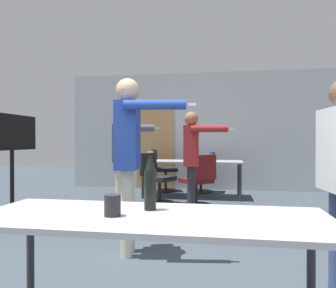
% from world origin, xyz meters
% --- Properties ---
extents(back_wall, '(6.31, 0.12, 2.75)m').
position_xyz_m(back_wall, '(-0.03, 6.31, 1.37)').
color(back_wall, '#B2B5B7').
rests_on(back_wall, ground_plane).
extents(conference_table_near, '(1.92, 0.72, 0.74)m').
position_xyz_m(conference_table_near, '(0.12, 0.26, 0.67)').
color(conference_table_near, '#A8A8AD').
rests_on(conference_table_near, ground_plane).
extents(conference_table_far, '(2.01, 0.80, 0.74)m').
position_xyz_m(conference_table_far, '(-0.11, 5.17, 0.67)').
color(conference_table_far, '#A8A8AD').
rests_on(conference_table_far, ground_plane).
extents(tv_screen, '(0.44, 1.19, 1.54)m').
position_xyz_m(tv_screen, '(-2.61, 2.98, 0.97)').
color(tv_screen, black).
rests_on(tv_screen, ground_plane).
extents(person_right_polo, '(0.83, 0.56, 1.77)m').
position_xyz_m(person_right_polo, '(-0.42, 1.71, 1.09)').
color(person_right_polo, beige).
rests_on(person_right_polo, ground_plane).
extents(person_far_watching, '(0.89, 0.65, 1.63)m').
position_xyz_m(person_far_watching, '(-1.17, 3.78, 0.97)').
color(person_far_watching, beige).
rests_on(person_far_watching, ground_plane).
extents(person_near_casual, '(0.75, 0.59, 1.58)m').
position_xyz_m(person_near_casual, '(0.06, 3.44, 0.95)').
color(person_near_casual, '#28282D').
rests_on(person_near_casual, ground_plane).
extents(office_chair_side_rolled, '(0.68, 0.69, 0.90)m').
position_xyz_m(office_chair_side_rolled, '(0.10, 4.22, 0.42)').
color(office_chair_side_rolled, black).
rests_on(office_chair_side_rolled, ground_plane).
extents(office_chair_far_right, '(0.66, 0.63, 0.92)m').
position_xyz_m(office_chair_far_right, '(-0.70, 4.43, 0.42)').
color(office_chair_far_right, black).
rests_on(office_chair_far_right, ground_plane).
extents(office_chair_near_pushed, '(0.57, 0.52, 0.90)m').
position_xyz_m(office_chair_near_pushed, '(0.11, 5.84, 0.42)').
color(office_chair_near_pushed, black).
rests_on(office_chair_near_pushed, ground_plane).
extents(office_chair_mid_tucked, '(0.65, 0.61, 0.95)m').
position_xyz_m(office_chair_mid_tucked, '(-0.83, 5.82, 0.45)').
color(office_chair_mid_tucked, black).
rests_on(office_chair_mid_tucked, ground_plane).
extents(beer_bottle, '(0.07, 0.07, 0.34)m').
position_xyz_m(beer_bottle, '(0.09, 0.39, 0.90)').
color(beer_bottle, black).
rests_on(beer_bottle, conference_table_near).
extents(drink_cup, '(0.09, 0.09, 0.11)m').
position_xyz_m(drink_cup, '(-0.08, 0.20, 0.79)').
color(drink_cup, '#232328').
rests_on(drink_cup, conference_table_near).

